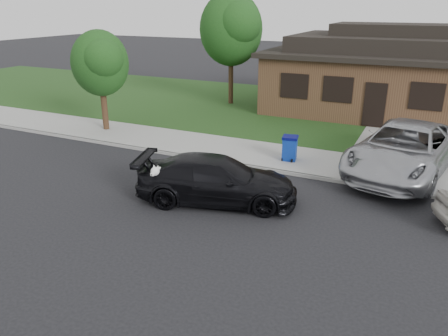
% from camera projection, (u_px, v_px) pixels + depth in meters
% --- Properties ---
extents(ground, '(120.00, 120.00, 0.00)m').
position_uv_depth(ground, '(188.00, 201.00, 13.64)').
color(ground, black).
rests_on(ground, ground).
extents(sidewalk, '(60.00, 3.00, 0.12)m').
position_uv_depth(sidewalk, '(249.00, 153.00, 17.83)').
color(sidewalk, gray).
rests_on(sidewalk, ground).
extents(curb, '(60.00, 0.12, 0.12)m').
position_uv_depth(curb, '(234.00, 164.00, 16.57)').
color(curb, gray).
rests_on(curb, ground).
extents(lawn, '(60.00, 13.00, 0.13)m').
position_uv_depth(lawn, '(303.00, 112.00, 24.59)').
color(lawn, '#193814').
rests_on(lawn, ground).
extents(driveway, '(4.50, 13.00, 0.14)m').
position_uv_depth(driveway, '(414.00, 139.00, 19.63)').
color(driveway, gray).
rests_on(driveway, ground).
extents(sedan, '(5.27, 3.26, 1.43)m').
position_uv_depth(sedan, '(216.00, 180.00, 13.36)').
color(sedan, black).
rests_on(sedan, ground).
extents(minivan, '(4.04, 6.67, 1.73)m').
position_uv_depth(minivan, '(404.00, 149.00, 15.24)').
color(minivan, '#A6A7AD').
rests_on(minivan, driveway).
extents(recycling_bin, '(0.65, 0.65, 0.94)m').
position_uv_depth(recycling_bin, '(290.00, 148.00, 16.69)').
color(recycling_bin, navy).
rests_on(recycling_bin, sidewalk).
extents(house, '(12.60, 8.60, 4.65)m').
position_uv_depth(house, '(387.00, 74.00, 23.93)').
color(house, '#422B1C').
rests_on(house, ground).
extents(tree_0, '(3.78, 3.60, 6.34)m').
position_uv_depth(tree_0, '(233.00, 28.00, 24.67)').
color(tree_0, '#332114').
rests_on(tree_0, ground).
extents(tree_2, '(2.73, 2.60, 4.59)m').
position_uv_depth(tree_2, '(101.00, 62.00, 19.77)').
color(tree_2, '#332114').
rests_on(tree_2, ground).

